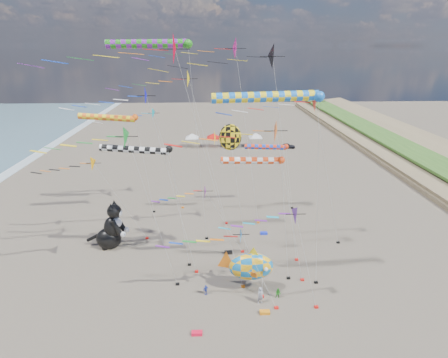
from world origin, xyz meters
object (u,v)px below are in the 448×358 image
person_adult (260,295)px  parked_car (287,146)px  fish_inflatable (250,266)px  cat_inflatable (110,224)px  child_blue (206,290)px  child_green (278,293)px

person_adult → parked_car: size_ratio=0.48×
fish_inflatable → cat_inflatable: bearing=150.6°
fish_inflatable → child_blue: fish_inflatable is taller
parked_car → child_blue: bearing=153.0°
parked_car → fish_inflatable: bearing=157.3°
person_adult → child_blue: person_adult is taller
child_blue → parked_car: (18.78, 50.77, 0.07)m
person_adult → child_blue: 5.30m
cat_inflatable → person_adult: size_ratio=3.45×
cat_inflatable → child_blue: bearing=-30.5°
child_green → parked_car: bearing=100.9°
cat_inflatable → fish_inflatable: bearing=-20.8°
child_blue → parked_car: size_ratio=0.30×
person_adult → parked_car: bearing=45.6°
cat_inflatable → person_adult: (16.34, -10.56, -2.11)m
child_green → parked_car: parked_car is taller
fish_inflatable → person_adult: 2.76m
fish_inflatable → child_green: bearing=-25.2°
cat_inflatable → child_green: size_ratio=5.46×
person_adult → child_blue: (-5.09, 1.43, -0.33)m
cat_inflatable → child_green: 20.83m
child_blue → fish_inflatable: bearing=-28.7°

